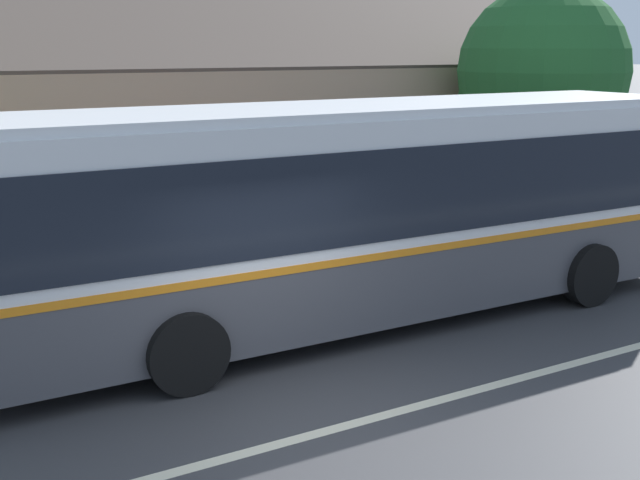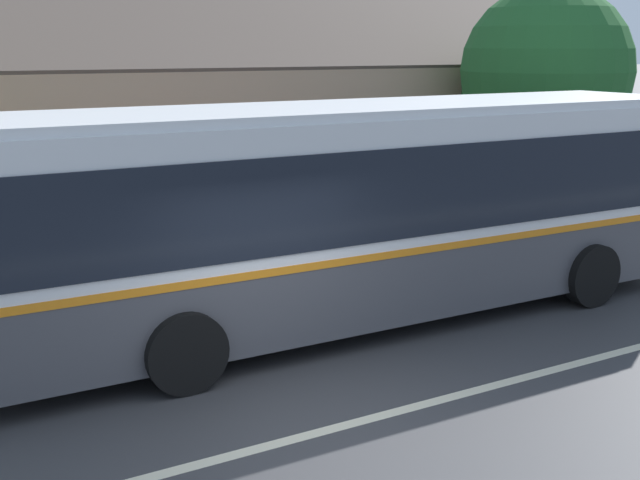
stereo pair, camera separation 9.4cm
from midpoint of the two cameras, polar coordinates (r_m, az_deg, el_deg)
The scene contains 7 objects.
ground_plane at distance 8.82m, azimuth 0.61°, elevation -13.33°, with size 300.00×300.00×0.00m, color #38383A.
sidewalk_far at distance 13.94m, azimuth -12.11°, elevation -3.04°, with size 60.00×3.00×0.15m, color #9E9E99.
lane_divider_stripe at distance 8.82m, azimuth 0.61°, elevation -13.30°, with size 60.00×0.16×0.01m, color beige.
community_building at distance 21.12m, azimuth -14.32°, elevation 7.49°, with size 25.21×9.78×6.91m.
transit_bus at distance 11.71m, azimuth 2.56°, elevation 2.37°, with size 11.56×2.84×3.19m.
street_tree_primary at distance 19.15m, azimuth 15.02°, elevation 11.20°, with size 3.85×3.85×5.38m.
bus_stop_sign at distance 17.23m, azimuth 16.26°, elevation 5.22°, with size 0.36×0.07×2.40m.
Camera 1 is at (-4.07, -6.73, 4.00)m, focal length 45.00 mm.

